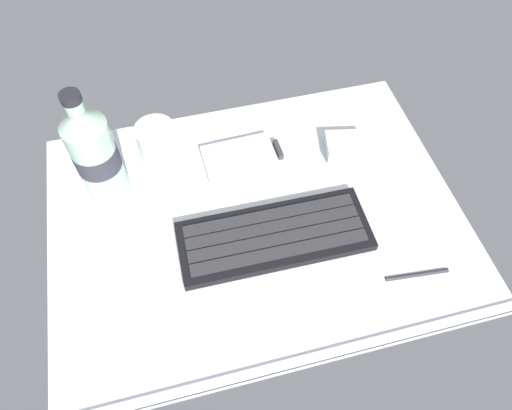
# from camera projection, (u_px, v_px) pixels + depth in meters

# --- Properties ---
(ground_plane) EXTENTS (0.64, 0.48, 0.03)m
(ground_plane) POSITION_uv_depth(u_px,v_px,m) (256.00, 220.00, 0.75)
(ground_plane) COLOR silver
(keyboard) EXTENTS (0.29, 0.11, 0.02)m
(keyboard) POSITION_uv_depth(u_px,v_px,m) (274.00, 236.00, 0.71)
(keyboard) COLOR black
(keyboard) RESTS_ON ground_plane
(handheld_device) EXTENTS (0.13, 0.08, 0.02)m
(handheld_device) POSITION_uv_depth(u_px,v_px,m) (243.00, 157.00, 0.80)
(handheld_device) COLOR silver
(handheld_device) RESTS_ON ground_plane
(juice_cup) EXTENTS (0.06, 0.06, 0.09)m
(juice_cup) POSITION_uv_depth(u_px,v_px,m) (159.00, 148.00, 0.77)
(juice_cup) COLOR silver
(juice_cup) RESTS_ON ground_plane
(water_bottle) EXTENTS (0.07, 0.07, 0.21)m
(water_bottle) POSITION_uv_depth(u_px,v_px,m) (95.00, 154.00, 0.70)
(water_bottle) COLOR #9EC1A8
(water_bottle) RESTS_ON ground_plane
(charger_block) EXTENTS (0.08, 0.07, 0.02)m
(charger_block) POSITION_uv_depth(u_px,v_px,m) (347.00, 146.00, 0.81)
(charger_block) COLOR silver
(charger_block) RESTS_ON ground_plane
(stylus_pen) EXTENTS (0.10, 0.02, 0.01)m
(stylus_pen) POSITION_uv_depth(u_px,v_px,m) (417.00, 274.00, 0.68)
(stylus_pen) COLOR #26262B
(stylus_pen) RESTS_ON ground_plane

